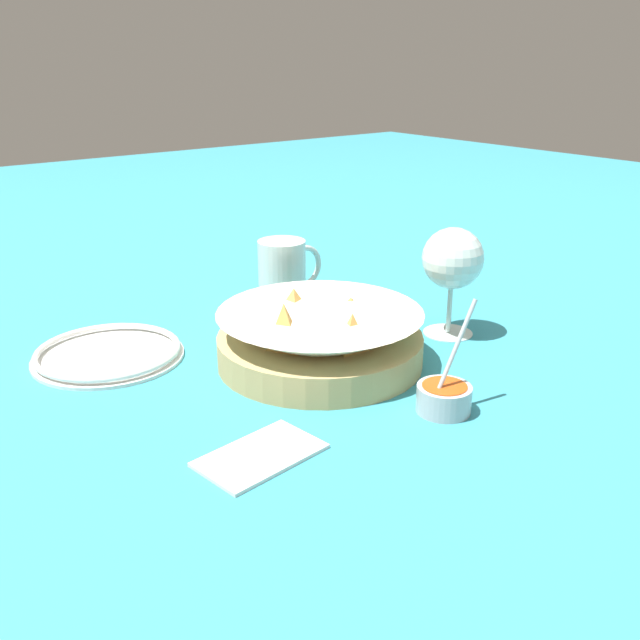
% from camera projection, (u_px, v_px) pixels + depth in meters
% --- Properties ---
extents(ground_plane, '(4.00, 4.00, 0.00)m').
position_uv_depth(ground_plane, '(321.00, 369.00, 0.90)').
color(ground_plane, teal).
extents(food_basket, '(0.26, 0.26, 0.10)m').
position_uv_depth(food_basket, '(320.00, 339.00, 0.91)').
color(food_basket, tan).
rests_on(food_basket, ground_plane).
extents(sauce_cup, '(0.07, 0.06, 0.12)m').
position_uv_depth(sauce_cup, '(444.00, 396.00, 0.79)').
color(sauce_cup, '#B7B7BC').
rests_on(sauce_cup, ground_plane).
extents(wine_glass, '(0.09, 0.09, 0.15)m').
position_uv_depth(wine_glass, '(453.00, 262.00, 0.98)').
color(wine_glass, silver).
rests_on(wine_glass, ground_plane).
extents(beer_mug, '(0.11, 0.07, 0.10)m').
position_uv_depth(beer_mug, '(283.00, 274.00, 1.12)').
color(beer_mug, silver).
rests_on(beer_mug, ground_plane).
extents(side_plate, '(0.19, 0.19, 0.01)m').
position_uv_depth(side_plate, '(108.00, 353.00, 0.93)').
color(side_plate, white).
rests_on(side_plate, ground_plane).
extents(napkin, '(0.13, 0.09, 0.01)m').
position_uv_depth(napkin, '(260.00, 454.00, 0.71)').
color(napkin, white).
rests_on(napkin, ground_plane).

